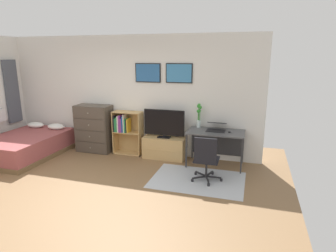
% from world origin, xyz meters
% --- Properties ---
extents(ground_plane, '(7.20, 7.20, 0.00)m').
position_xyz_m(ground_plane, '(0.00, 0.00, 0.00)').
color(ground_plane, brown).
extents(wall_back_with_posters, '(6.12, 0.09, 2.70)m').
position_xyz_m(wall_back_with_posters, '(0.01, 2.43, 1.36)').
color(wall_back_with_posters, silver).
rests_on(wall_back_with_posters, ground_plane).
extents(area_rug, '(1.70, 1.20, 0.01)m').
position_xyz_m(area_rug, '(1.90, 1.23, 0.00)').
color(area_rug, '#B2B7BC').
rests_on(area_rug, ground_plane).
extents(bed, '(1.38, 1.94, 0.61)m').
position_xyz_m(bed, '(-2.13, 1.40, 0.25)').
color(bed, brown).
rests_on(bed, ground_plane).
extents(dresser, '(0.84, 0.46, 1.12)m').
position_xyz_m(dresser, '(-0.79, 2.15, 0.56)').
color(dresser, '#4C4238').
rests_on(dresser, ground_plane).
extents(bookshelf, '(0.67, 0.30, 1.00)m').
position_xyz_m(bookshelf, '(-0.00, 2.22, 0.59)').
color(bookshelf, tan).
rests_on(bookshelf, ground_plane).
extents(tv_stand, '(0.93, 0.41, 0.48)m').
position_xyz_m(tv_stand, '(0.96, 2.17, 0.24)').
color(tv_stand, tan).
rests_on(tv_stand, ground_plane).
extents(television, '(0.92, 0.16, 0.63)m').
position_xyz_m(television, '(0.96, 2.15, 0.80)').
color(television, black).
rests_on(television, tv_stand).
extents(desk, '(1.16, 0.64, 0.74)m').
position_xyz_m(desk, '(2.10, 2.13, 0.61)').
color(desk, '#4C4C4F').
rests_on(desk, ground_plane).
extents(office_chair, '(0.56, 0.58, 0.86)m').
position_xyz_m(office_chair, '(2.05, 1.20, 0.46)').
color(office_chair, '#232326').
rests_on(office_chair, ground_plane).
extents(laptop, '(0.39, 0.42, 0.17)m').
position_xyz_m(laptop, '(2.10, 2.15, 0.81)').
color(laptop, black).
rests_on(laptop, desk).
extents(computer_mouse, '(0.06, 0.10, 0.03)m').
position_xyz_m(computer_mouse, '(2.38, 2.03, 0.76)').
color(computer_mouse, '#262628').
rests_on(computer_mouse, desk).
extents(bamboo_vase, '(0.11, 0.09, 0.52)m').
position_xyz_m(bamboo_vase, '(1.70, 2.28, 1.01)').
color(bamboo_vase, silver).
rests_on(bamboo_vase, desk).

